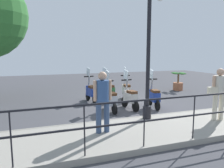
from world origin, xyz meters
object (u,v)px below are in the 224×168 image
Objects in this scene: pedestrian_with_bag at (219,90)px; scooter_near_2 at (110,99)px; potted_palm at (178,83)px; scooter_near_1 at (130,97)px; scooter_near_0 at (154,96)px; scooter_far_0 at (126,90)px; pedestrian_distant at (103,97)px; scooter_far_2 at (91,91)px; lamp_post_near at (148,60)px; scooter_far_1 at (108,91)px.

scooter_near_2 is at bearing 55.32° from pedestrian_with_bag.
scooter_near_1 is at bearing 123.84° from potted_palm.
pedestrian_with_bag is 1.03× the size of scooter_near_0.
pedestrian_with_bag is 4.34m from scooter_far_0.
scooter_far_2 is at bearing 168.08° from pedestrian_distant.
scooter_far_2 is at bearing 7.92° from scooter_near_2.
scooter_near_2 is 2.09m from scooter_far_0.
potted_palm is at bearing -44.66° from lamp_post_near.
scooter_far_1 is (4.08, -1.54, -0.60)m from pedestrian_distant.
pedestrian_distant is 1.50× the size of potted_palm.
pedestrian_with_bag is at bearing -134.91° from scooter_near_2.
pedestrian_with_bag is 1.03× the size of scooter_far_0.
pedestrian_with_bag is at bearing -152.35° from scooter_near_0.
pedestrian_distant is at bearing 135.24° from scooter_near_1.
scooter_far_1 is (4.26, 2.10, -0.60)m from pedestrian_with_bag.
lamp_post_near is 2.72× the size of scooter_far_0.
potted_palm is 4.19m from scooter_far_0.
pedestrian_with_bag is 1.50× the size of potted_palm.
potted_palm is (4.69, -4.64, -1.55)m from lamp_post_near.
pedestrian_distant is 1.03× the size of scooter_far_1.
scooter_far_2 is (4.11, -0.75, -0.60)m from pedestrian_distant.
scooter_near_0 is at bearing -92.88° from scooter_near_2.
lamp_post_near is 2.72× the size of scooter_near_0.
pedestrian_distant is 1.03× the size of scooter_far_2.
scooter_far_1 is (0.15, 0.84, 0.00)m from scooter_far_0.
scooter_near_0 and scooter_far_0 have the same top height.
scooter_far_2 is (1.79, 0.28, 0.00)m from scooter_near_2.
lamp_post_near is 2.49m from scooter_near_0.
lamp_post_near is at bearing 135.34° from potted_palm.
pedestrian_with_bag is at bearing 154.29° from potted_palm.
potted_palm is at bearing -57.81° from scooter_far_0.
potted_palm is 0.69× the size of scooter_near_0.
pedestrian_with_bag is at bearing -152.29° from scooter_near_1.
scooter_far_2 is (4.29, 2.88, -0.60)m from pedestrian_with_bag.
scooter_near_1 and scooter_far_0 have the same top height.
scooter_far_0 is 0.85m from scooter_far_1.
scooter_near_1 is (-2.98, 4.45, 0.04)m from potted_palm.
scooter_near_0 is at bearing -152.13° from scooter_far_0.
pedestrian_with_bag is 4.78m from scooter_far_1.
scooter_near_2 is (1.64, 0.64, -1.52)m from lamp_post_near.
potted_palm is 0.69× the size of scooter_far_0.
pedestrian_distant is 4.63m from scooter_far_0.
lamp_post_near is 3.95× the size of potted_palm.
potted_palm is 5.35m from scooter_near_1.
lamp_post_near reaches higher than scooter_near_2.
scooter_far_1 is at bearing 2.25° from lamp_post_near.
pedestrian_with_bag reaches higher than scooter_near_2.
scooter_near_0 is 2.79m from scooter_far_2.
pedestrian_distant is at bearing 147.02° from scooter_far_1.
pedestrian_distant is 4.22m from scooter_far_2.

